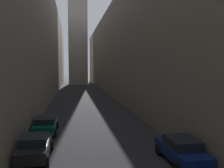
% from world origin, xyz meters
% --- Properties ---
extents(ground_plane, '(264.00, 264.00, 0.00)m').
position_xyz_m(ground_plane, '(0.00, 48.00, 0.00)').
color(ground_plane, '#232326').
extents(building_block_left, '(15.66, 108.00, 20.52)m').
position_xyz_m(building_block_left, '(-13.33, 50.00, 10.26)').
color(building_block_left, gray).
rests_on(building_block_left, ground).
extents(building_block_right, '(10.55, 108.00, 18.30)m').
position_xyz_m(building_block_right, '(10.77, 50.00, 9.15)').
color(building_block_right, '#756B5B').
rests_on(building_block_right, ground).
extents(parked_car_left_third, '(2.00, 4.04, 1.51)m').
position_xyz_m(parked_car_left_third, '(-4.40, 19.18, 0.77)').
color(parked_car_left_third, black).
rests_on(parked_car_left_third, ground).
extents(parked_car_left_far, '(2.06, 4.24, 1.44)m').
position_xyz_m(parked_car_left_far, '(-4.40, 24.99, 0.76)').
color(parked_car_left_far, '#05472D').
rests_on(parked_car_left_far, ground).
extents(parked_car_right_third, '(2.01, 4.27, 1.52)m').
position_xyz_m(parked_car_right_third, '(4.40, 17.02, 0.80)').
color(parked_car_right_third, navy).
rests_on(parked_car_right_third, ground).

